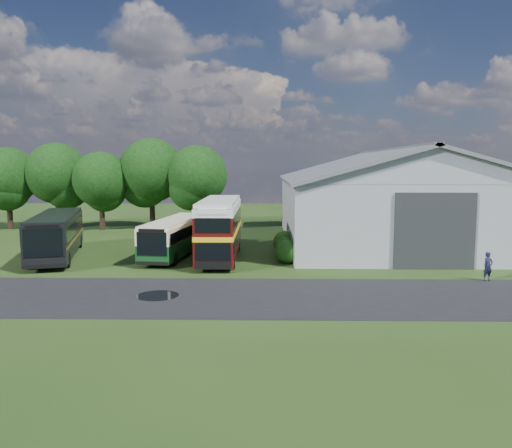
{
  "coord_description": "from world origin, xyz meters",
  "views": [
    {
      "loc": [
        4.06,
        -28.09,
        6.72
      ],
      "look_at": [
        3.41,
        8.0,
        2.47
      ],
      "focal_mm": 35.0,
      "sensor_mm": 36.0,
      "label": 1
    }
  ],
  "objects_px": {
    "storage_shed": "(389,195)",
    "bus_maroon_double": "(220,229)",
    "bus_dark_single": "(56,234)",
    "visitor_a": "(488,267)",
    "bus_green_single": "(175,236)"
  },
  "relations": [
    {
      "from": "bus_green_single",
      "to": "storage_shed",
      "type": "bearing_deg",
      "value": 30.3
    },
    {
      "from": "storage_shed",
      "to": "bus_dark_single",
      "type": "height_order",
      "value": "storage_shed"
    },
    {
      "from": "bus_dark_single",
      "to": "visitor_a",
      "type": "distance_m",
      "value": 29.16
    },
    {
      "from": "storage_shed",
      "to": "visitor_a",
      "type": "xyz_separation_m",
      "value": [
        2.07,
        -15.3,
        -3.32
      ]
    },
    {
      "from": "visitor_a",
      "to": "bus_maroon_double",
      "type": "bearing_deg",
      "value": 140.41
    },
    {
      "from": "bus_dark_single",
      "to": "visitor_a",
      "type": "height_order",
      "value": "bus_dark_single"
    },
    {
      "from": "bus_green_single",
      "to": "visitor_a",
      "type": "distance_m",
      "value": 21.19
    },
    {
      "from": "bus_maroon_double",
      "to": "visitor_a",
      "type": "relative_size",
      "value": 5.94
    },
    {
      "from": "storage_shed",
      "to": "bus_dark_single",
      "type": "bearing_deg",
      "value": -162.59
    },
    {
      "from": "bus_green_single",
      "to": "visitor_a",
      "type": "height_order",
      "value": "bus_green_single"
    },
    {
      "from": "storage_shed",
      "to": "bus_green_single",
      "type": "relative_size",
      "value": 2.41
    },
    {
      "from": "storage_shed",
      "to": "bus_maroon_double",
      "type": "bearing_deg",
      "value": -148.47
    },
    {
      "from": "bus_maroon_double",
      "to": "visitor_a",
      "type": "distance_m",
      "value": 17.58
    },
    {
      "from": "storage_shed",
      "to": "bus_maroon_double",
      "type": "height_order",
      "value": "storage_shed"
    },
    {
      "from": "storage_shed",
      "to": "bus_maroon_double",
      "type": "distance_m",
      "value": 16.75
    }
  ]
}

